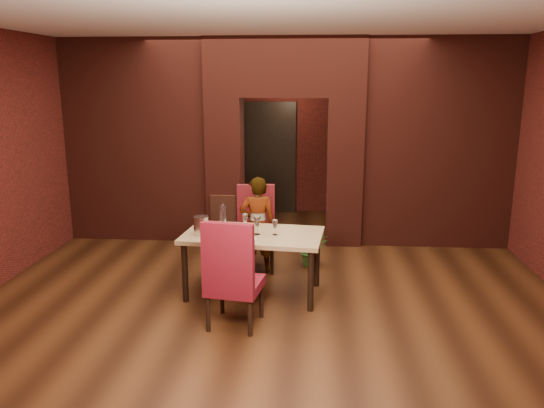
{
  "coord_description": "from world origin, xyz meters",
  "views": [
    {
      "loc": [
        0.47,
        -6.31,
        2.57
      ],
      "look_at": [
        -0.04,
        0.0,
        1.08
      ],
      "focal_mm": 35.0,
      "sensor_mm": 36.0,
      "label": 1
    }
  ],
  "objects": [
    {
      "name": "pillar_right",
      "position": [
        0.95,
        2.0,
        1.15
      ],
      "size": [
        0.55,
        0.55,
        2.3
      ],
      "primitive_type": "cube",
      "color": "maroon",
      "rests_on": "ground"
    },
    {
      "name": "pillar_left",
      "position": [
        -0.95,
        2.0,
        1.15
      ],
      "size": [
        0.55,
        0.55,
        2.3
      ],
      "primitive_type": "cube",
      "color": "maroon",
      "rests_on": "ground"
    },
    {
      "name": "wing_wall_right",
      "position": [
        2.36,
        2.0,
        1.6
      ],
      "size": [
        2.28,
        0.35,
        3.2
      ],
      "primitive_type": "cube",
      "color": "maroon",
      "rests_on": "ground"
    },
    {
      "name": "person_seated",
      "position": [
        -0.27,
        0.52,
        0.66
      ],
      "size": [
        0.51,
        0.36,
        1.32
      ],
      "primitive_type": "imported",
      "rotation": [
        0.0,
        0.0,
        3.24
      ],
      "color": "silver",
      "rests_on": "ground"
    },
    {
      "name": "lintel",
      "position": [
        0.0,
        2.0,
        2.75
      ],
      "size": [
        2.45,
        0.55,
        0.9
      ],
      "primitive_type": "cube",
      "color": "maroon",
      "rests_on": "ground"
    },
    {
      "name": "wine_glass_b",
      "position": [
        -0.19,
        -0.3,
        0.88
      ],
      "size": [
        0.09,
        0.09,
        0.22
      ],
      "primitive_type": null,
      "color": "silver",
      "rests_on": "dining_table"
    },
    {
      "name": "wall_front",
      "position": [
        0.0,
        -4.0,
        1.6
      ],
      "size": [
        7.0,
        0.04,
        3.2
      ],
      "primitive_type": "cube",
      "color": "maroon",
      "rests_on": "ground"
    },
    {
      "name": "vent_panel",
      "position": [
        -0.95,
        1.71,
        0.55
      ],
      "size": [
        0.4,
        0.03,
        0.5
      ],
      "primitive_type": "cube",
      "color": "#97452C",
      "rests_on": "ground"
    },
    {
      "name": "wing_wall_left",
      "position": [
        -2.36,
        2.0,
        1.6
      ],
      "size": [
        2.28,
        0.35,
        3.2
      ],
      "primitive_type": "cube",
      "color": "maroon",
      "rests_on": "ground"
    },
    {
      "name": "rear_door_frame",
      "position": [
        -0.4,
        3.9,
        1.05
      ],
      "size": [
        1.02,
        0.04,
        2.22
      ],
      "primitive_type": "cube",
      "color": "black",
      "rests_on": "ground"
    },
    {
      "name": "chair_far",
      "position": [
        -0.31,
        0.62,
        0.58
      ],
      "size": [
        0.57,
        0.57,
        1.15
      ],
      "primitive_type": "cube",
      "rotation": [
        0.0,
        0.0,
        0.09
      ],
      "color": "maroon",
      "rests_on": "ground"
    },
    {
      "name": "tasting_sheet",
      "position": [
        -0.34,
        -0.44,
        0.77
      ],
      "size": [
        0.31,
        0.27,
        0.0
      ],
      "primitive_type": "cube",
      "rotation": [
        0.0,
        0.0,
        0.32
      ],
      "color": "white",
      "rests_on": "dining_table"
    },
    {
      "name": "chair_near",
      "position": [
        -0.34,
        -1.1,
        0.59
      ],
      "size": [
        0.62,
        0.62,
        1.19
      ],
      "primitive_type": "cube",
      "rotation": [
        0.0,
        0.0,
        2.99
      ],
      "color": "maroon",
      "rests_on": "ground"
    },
    {
      "name": "water_bottle",
      "position": [
        -0.63,
        -0.12,
        0.94
      ],
      "size": [
        0.08,
        0.08,
        0.33
      ],
      "primitive_type": "cylinder",
      "color": "silver",
      "rests_on": "dining_table"
    },
    {
      "name": "floor",
      "position": [
        0.0,
        0.0,
        0.0
      ],
      "size": [
        8.0,
        8.0,
        0.0
      ],
      "primitive_type": "plane",
      "color": "#402210",
      "rests_on": "ground"
    },
    {
      "name": "wine_bucket",
      "position": [
        -0.85,
        -0.34,
        0.88
      ],
      "size": [
        0.18,
        0.18,
        0.22
      ],
      "primitive_type": "cylinder",
      "color": "silver",
      "rests_on": "dining_table"
    },
    {
      "name": "dining_table",
      "position": [
        -0.24,
        -0.25,
        0.39
      ],
      "size": [
        1.72,
        1.07,
        0.77
      ],
      "primitive_type": "cube",
      "rotation": [
        0.0,
        0.0,
        -0.09
      ],
      "color": "tan",
      "rests_on": "ground"
    },
    {
      "name": "rear_door",
      "position": [
        -0.4,
        3.94,
        1.05
      ],
      "size": [
        0.9,
        0.08,
        2.1
      ],
      "primitive_type": "cube",
      "color": "black",
      "rests_on": "ground"
    },
    {
      "name": "ceiling",
      "position": [
        0.0,
        0.0,
        3.2
      ],
      "size": [
        7.0,
        8.0,
        0.04
      ],
      "primitive_type": "cube",
      "color": "silver",
      "rests_on": "ground"
    },
    {
      "name": "wine_glass_c",
      "position": [
        0.02,
        -0.29,
        0.86
      ],
      "size": [
        0.07,
        0.07,
        0.18
      ],
      "primitive_type": null,
      "color": "white",
      "rests_on": "dining_table"
    },
    {
      "name": "wine_glass_a",
      "position": [
        -0.35,
        -0.14,
        0.87
      ],
      "size": [
        0.08,
        0.08,
        0.21
      ],
      "primitive_type": null,
      "color": "silver",
      "rests_on": "dining_table"
    },
    {
      "name": "potted_plant",
      "position": [
        0.46,
        0.81,
        0.24
      ],
      "size": [
        0.52,
        0.48,
        0.47
      ],
      "primitive_type": "imported",
      "rotation": [
        0.0,
        0.0,
        0.32
      ],
      "color": "#346D25",
      "rests_on": "ground"
    },
    {
      "name": "wall_back",
      "position": [
        0.0,
        4.0,
        1.6
      ],
      "size": [
        7.0,
        0.04,
        3.2
      ],
      "primitive_type": "cube",
      "color": "maroon",
      "rests_on": "ground"
    }
  ]
}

